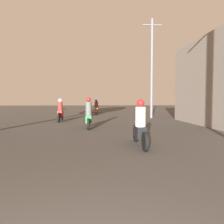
{
  "coord_description": "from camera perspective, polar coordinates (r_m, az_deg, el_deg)",
  "views": [
    {
      "loc": [
        0.22,
        -0.94,
        1.47
      ],
      "look_at": [
        1.57,
        17.01,
        0.49
      ],
      "focal_mm": 35.0,
      "sensor_mm": 36.0,
      "label": 1
    }
  ],
  "objects": [
    {
      "name": "motorcycle_silver",
      "position": [
        20.07,
        -6.14,
        0.65
      ],
      "size": [
        0.6,
        2.07,
        1.52
      ],
      "rotation": [
        0.0,
        0.0,
        -0.14
      ],
      "color": "black",
      "rests_on": "ground_plane"
    },
    {
      "name": "motorcycle_orange",
      "position": [
        22.57,
        -4.17,
        0.92
      ],
      "size": [
        0.6,
        2.03,
        1.52
      ],
      "rotation": [
        0.0,
        0.0,
        0.12
      ],
      "color": "black",
      "rests_on": "ground_plane"
    },
    {
      "name": "utility_pole_far",
      "position": [
        18.44,
        10.35,
        11.53
      ],
      "size": [
        1.6,
        0.2,
        8.04
      ],
      "color": "slate",
      "rests_on": "ground_plane"
    },
    {
      "name": "motorcycle_black",
      "position": [
        7.03,
        7.35,
        -3.98
      ],
      "size": [
        0.6,
        2.06,
        1.5
      ],
      "rotation": [
        0.0,
        0.0,
        -0.04
      ],
      "color": "black",
      "rests_on": "ground_plane"
    },
    {
      "name": "motorcycle_red",
      "position": [
        15.48,
        -13.34,
        -0.07
      ],
      "size": [
        0.6,
        2.05,
        1.57
      ],
      "rotation": [
        0.0,
        0.0,
        0.05
      ],
      "color": "black",
      "rests_on": "ground_plane"
    },
    {
      "name": "motorcycle_yellow",
      "position": [
        25.39,
        -4.01,
        1.19
      ],
      "size": [
        0.6,
        1.92,
        1.52
      ],
      "rotation": [
        0.0,
        0.0,
        0.16
      ],
      "color": "black",
      "rests_on": "ground_plane"
    },
    {
      "name": "motorcycle_green",
      "position": [
        11.55,
        -6.12,
        -1.01
      ],
      "size": [
        0.6,
        2.0,
        1.62
      ],
      "rotation": [
        0.0,
        0.0,
        0.01
      ],
      "color": "black",
      "rests_on": "ground_plane"
    }
  ]
}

